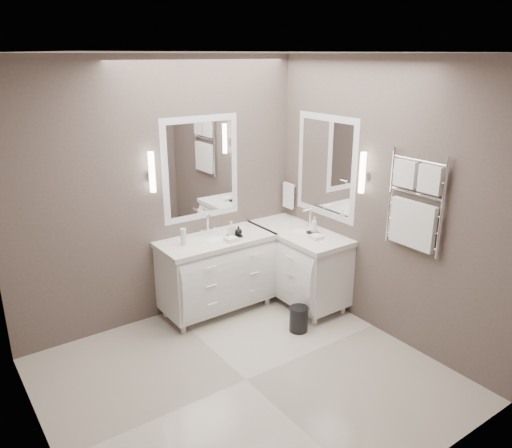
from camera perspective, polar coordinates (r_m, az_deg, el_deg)
floor at (r=4.56m, az=-1.13°, el=-17.43°), size 3.20×3.00×0.01m
ceiling at (r=3.67m, az=-1.42°, el=19.07°), size 3.20×3.00×0.01m
wall_back at (r=5.17m, az=-10.67°, el=3.49°), size 3.20×0.01×2.70m
wall_front at (r=2.90m, az=15.92°, el=-9.54°), size 3.20×0.01×2.70m
wall_left at (r=3.36m, az=-24.73°, el=-6.53°), size 0.01×3.00×2.70m
wall_right at (r=4.94m, az=14.35°, el=2.52°), size 0.01×3.00×2.70m
vanity_back at (r=5.42m, az=-4.53°, el=-5.22°), size 1.24×0.59×0.97m
vanity_right at (r=5.64m, az=4.85°, el=-4.22°), size 0.59×1.24×0.97m
mirror_back at (r=5.30m, az=-6.30°, el=6.32°), size 0.90×0.02×1.10m
mirror_right at (r=5.42m, az=7.99°, el=6.51°), size 0.02×0.90×1.10m
sconce_back at (r=4.99m, az=-11.80°, el=5.74°), size 0.06×0.06×0.40m
sconce_right at (r=4.97m, az=12.05°, el=5.66°), size 0.06×0.06×0.40m
towel_bar_corner at (r=5.90m, az=3.72°, el=3.33°), size 0.03×0.22×0.30m
towel_ladder at (r=4.65m, az=17.65°, el=1.74°), size 0.06×0.58×0.90m
waste_bin at (r=5.19m, az=4.90°, el=-10.76°), size 0.24×0.24×0.26m
amenity_tray_back at (r=5.30m, az=-2.46°, el=-1.35°), size 0.17×0.14×0.02m
amenity_tray_right at (r=5.40m, az=6.61°, el=-1.07°), size 0.14×0.17×0.02m
water_bottle at (r=5.10m, az=-8.31°, el=-1.46°), size 0.07×0.07×0.17m
soap_bottle_a at (r=5.28m, az=-2.86°, el=-0.47°), size 0.07×0.07×0.15m
soap_bottle_b at (r=5.27m, az=-2.01°, el=-0.75°), size 0.10×0.10×0.10m
soap_bottle_c at (r=5.37m, az=6.65°, el=-0.07°), size 0.07×0.07×0.18m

